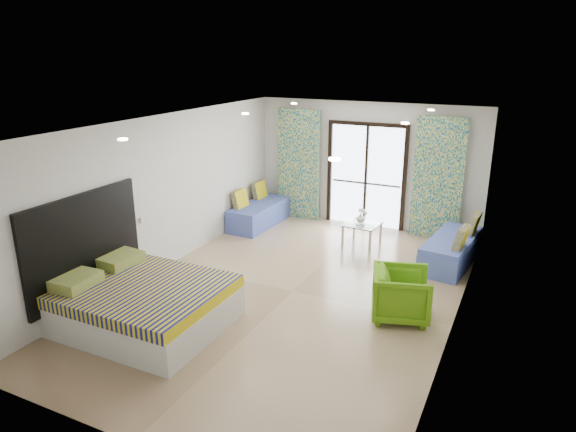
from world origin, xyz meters
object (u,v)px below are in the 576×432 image
at_px(daybed_right, 452,249).
at_px(coffee_table, 362,226).
at_px(bed, 142,303).
at_px(daybed_left, 259,213).
at_px(armchair, 401,292).

xyz_separation_m(daybed_right, coffee_table, (-1.78, 0.24, 0.11)).
xyz_separation_m(bed, coffee_table, (1.81, 4.39, 0.07)).
xyz_separation_m(bed, daybed_left, (-0.64, 4.58, -0.05)).
xyz_separation_m(daybed_left, daybed_right, (4.23, -0.43, 0.01)).
xyz_separation_m(daybed_right, armchair, (-0.35, -2.37, 0.13)).
relative_size(bed, daybed_left, 1.26).
height_order(bed, daybed_right, daybed_right).
distance_m(daybed_left, armchair, 4.79).
bearing_deg(bed, daybed_right, 49.08).
distance_m(bed, daybed_left, 4.62).
bearing_deg(coffee_table, daybed_right, -7.61).
relative_size(bed, armchair, 2.75).
relative_size(daybed_left, armchair, 2.19).
xyz_separation_m(daybed_left, coffee_table, (2.45, -0.19, 0.12)).
bearing_deg(daybed_left, daybed_right, -4.20).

